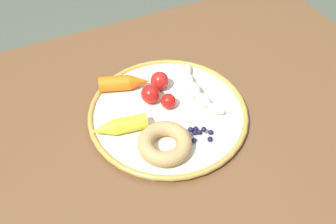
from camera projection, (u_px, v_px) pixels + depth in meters
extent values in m
cube|color=brown|center=(168.00, 115.00, 0.82)|extent=(1.14, 0.74, 0.03)
cube|color=brown|center=(253.00, 83.00, 1.42)|extent=(0.05, 0.05, 0.70)
cylinder|color=silver|center=(168.00, 114.00, 0.80)|extent=(0.33, 0.33, 0.01)
torus|color=#B79741|center=(168.00, 112.00, 0.79)|extent=(0.35, 0.35, 0.01)
ellipsoid|color=beige|center=(187.00, 70.00, 0.87)|extent=(0.04, 0.05, 0.02)
ellipsoid|color=beige|center=(188.00, 80.00, 0.84)|extent=(0.04, 0.05, 0.02)
ellipsoid|color=beige|center=(194.00, 89.00, 0.82)|extent=(0.03, 0.04, 0.03)
ellipsoid|color=beige|center=(203.00, 100.00, 0.80)|extent=(0.04, 0.05, 0.02)
ellipsoid|color=beige|center=(216.00, 109.00, 0.78)|extent=(0.04, 0.05, 0.02)
cylinder|color=orange|center=(114.00, 84.00, 0.83)|extent=(0.08, 0.05, 0.03)
cone|color=orange|center=(140.00, 82.00, 0.83)|extent=(0.05, 0.05, 0.03)
cylinder|color=yellow|center=(130.00, 124.00, 0.75)|extent=(0.07, 0.04, 0.03)
cone|color=yellow|center=(102.00, 130.00, 0.74)|extent=(0.05, 0.04, 0.03)
torus|color=tan|center=(165.00, 143.00, 0.71)|extent=(0.13, 0.13, 0.03)
sphere|color=#191638|center=(210.00, 139.00, 0.73)|extent=(0.01, 0.01, 0.01)
sphere|color=#191638|center=(199.00, 132.00, 0.75)|extent=(0.01, 0.01, 0.01)
sphere|color=#191638|center=(211.00, 132.00, 0.75)|extent=(0.01, 0.01, 0.01)
sphere|color=#191638|center=(194.00, 140.00, 0.73)|extent=(0.01, 0.01, 0.01)
sphere|color=#191638|center=(196.00, 129.00, 0.75)|extent=(0.01, 0.01, 0.01)
sphere|color=#191638|center=(195.00, 132.00, 0.75)|extent=(0.01, 0.01, 0.01)
sphere|color=#191638|center=(191.00, 130.00, 0.74)|extent=(0.01, 0.01, 0.01)
sphere|color=#191638|center=(204.00, 129.00, 0.74)|extent=(0.01, 0.01, 0.01)
sphere|color=red|center=(166.00, 102.00, 0.79)|extent=(0.03, 0.03, 0.03)
sphere|color=red|center=(150.00, 94.00, 0.80)|extent=(0.04, 0.04, 0.04)
sphere|color=red|center=(160.00, 81.00, 0.83)|extent=(0.04, 0.04, 0.04)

